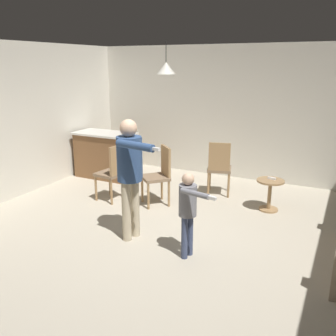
{
  "coord_description": "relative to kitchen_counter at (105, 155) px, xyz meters",
  "views": [
    {
      "loc": [
        2.1,
        -4.17,
        2.33
      ],
      "look_at": [
        0.0,
        0.0,
        1.0
      ],
      "focal_mm": 39.41,
      "sensor_mm": 36.0,
      "label": 1
    }
  ],
  "objects": [
    {
      "name": "ground",
      "position": [
        2.45,
        -1.95,
        -0.48
      ],
      "size": [
        7.68,
        7.68,
        0.0
      ],
      "primitive_type": "plane",
      "color": "#B2A893"
    },
    {
      "name": "wall_back",
      "position": [
        2.45,
        1.25,
        0.87
      ],
      "size": [
        6.4,
        0.1,
        2.7
      ],
      "primitive_type": "cube",
      "color": "silver",
      "rests_on": "ground"
    },
    {
      "name": "kitchen_counter",
      "position": [
        0.0,
        0.0,
        0.0
      ],
      "size": [
        1.26,
        0.66,
        0.95
      ],
      "color": "brown",
      "rests_on": "ground"
    },
    {
      "name": "side_table_by_couch",
      "position": [
        3.49,
        -0.33,
        -0.15
      ],
      "size": [
        0.44,
        0.44,
        0.52
      ],
      "color": "#99754C",
      "rests_on": "ground"
    },
    {
      "name": "person_adult",
      "position": [
        2.02,
        -2.19,
        0.54
      ],
      "size": [
        0.78,
        0.57,
        1.65
      ],
      "rotation": [
        0.0,
        0.0,
        -1.74
      ],
      "color": "tan",
      "rests_on": "ground"
    },
    {
      "name": "person_child",
      "position": [
        2.91,
        -2.31,
        0.2
      ],
      "size": [
        0.54,
        0.39,
        1.09
      ],
      "rotation": [
        0.0,
        0.0,
        -1.77
      ],
      "color": "#384260",
      "rests_on": "ground"
    },
    {
      "name": "dining_chair_by_counter",
      "position": [
        2.51,
        -0.01,
        0.07
      ],
      "size": [
        0.52,
        0.52,
        1.0
      ],
      "rotation": [
        0.0,
        0.0,
        0.28
      ],
      "color": "#99754C",
      "rests_on": "ground"
    },
    {
      "name": "dining_chair_near_wall",
      "position": [
        0.96,
        -1.1,
        0.07
      ],
      "size": [
        0.47,
        0.47,
        1.0
      ],
      "rotation": [
        0.0,
        0.0,
        1.45
      ],
      "color": "#99754C",
      "rests_on": "ground"
    },
    {
      "name": "dining_chair_centre_back",
      "position": [
        1.75,
        -0.88,
        0.07
      ],
      "size": [
        0.59,
        0.59,
        1.0
      ],
      "rotation": [
        0.0,
        0.0,
        2.39
      ],
      "color": "#99754C",
      "rests_on": "ground"
    },
    {
      "name": "spare_remote_on_table",
      "position": [
        3.5,
        -0.3,
        0.06
      ],
      "size": [
        0.13,
        0.06,
        0.04
      ],
      "primitive_type": "cube",
      "rotation": [
        0.0,
        0.0,
        1.38
      ],
      "color": "white",
      "rests_on": "side_table_by_couch"
    },
    {
      "name": "ceiling_light_pendant",
      "position": [
        1.6,
        -0.32,
        1.77
      ],
      "size": [
        0.32,
        0.32,
        0.55
      ],
      "color": "silver"
    }
  ]
}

